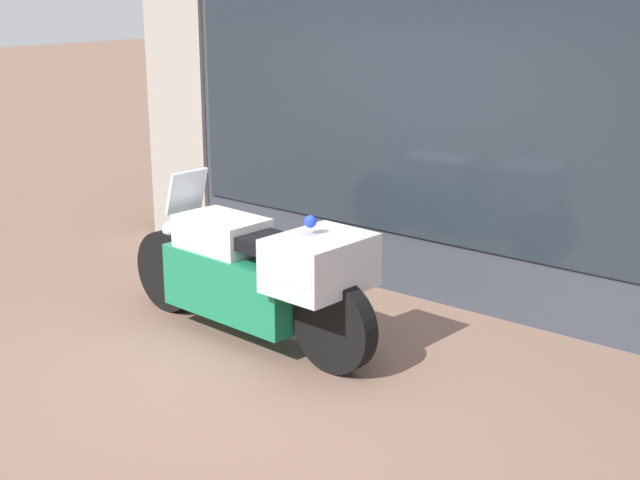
{
  "coord_description": "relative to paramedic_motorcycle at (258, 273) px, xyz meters",
  "views": [
    {
      "loc": [
        3.94,
        -4.37,
        2.65
      ],
      "look_at": [
        -0.22,
        0.71,
        0.73
      ],
      "focal_mm": 50.0,
      "sensor_mm": 36.0,
      "label": 1
    }
  ],
  "objects": [
    {
      "name": "ground_plane",
      "position": [
        0.4,
        -0.21,
        -0.56
      ],
      "size": [
        60.0,
        60.0,
        0.0
      ],
      "primitive_type": "plane",
      "color": "#7A5B4C"
    },
    {
      "name": "shop_building",
      "position": [
        0.0,
        1.79,
        1.32
      ],
      "size": [
        6.8,
        0.55,
        3.74
      ],
      "color": "#333842",
      "rests_on": "ground"
    },
    {
      "name": "window_display",
      "position": [
        0.73,
        1.82,
        -0.12
      ],
      "size": [
        5.54,
        0.3,
        1.8
      ],
      "color": "slate",
      "rests_on": "ground"
    },
    {
      "name": "paramedic_motorcycle",
      "position": [
        0.0,
        0.0,
        0.0
      ],
      "size": [
        2.51,
        0.74,
        1.23
      ],
      "rotation": [
        0.0,
        0.0,
        3.09
      ],
      "color": "black",
      "rests_on": "ground"
    }
  ]
}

